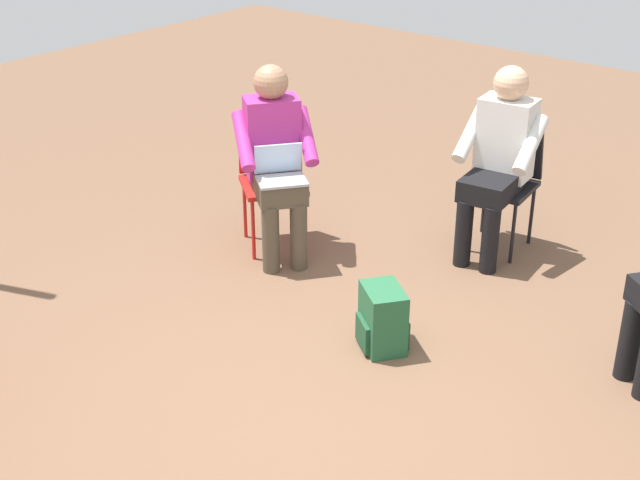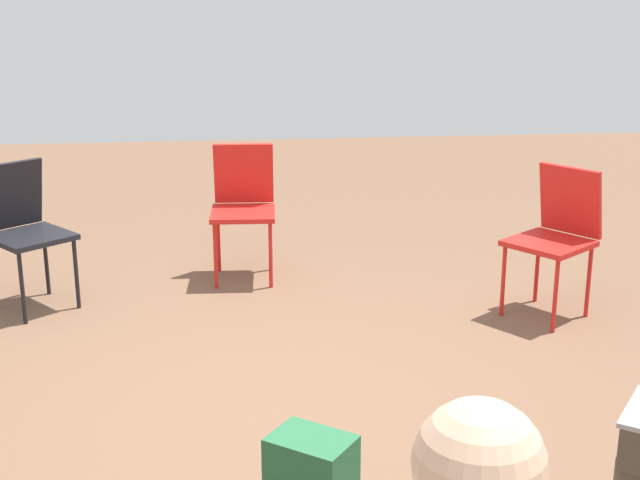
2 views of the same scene
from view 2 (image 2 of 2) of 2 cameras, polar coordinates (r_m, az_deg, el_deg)
name	(u,v)px [view 2 (image 2 of 2)]	position (r m, az deg, el deg)	size (l,w,h in m)	color
ground_plane	(260,433)	(3.90, -3.87, -12.25)	(14.00, 14.00, 0.00)	brown
chair_north	(243,201)	(5.67, -4.95, 2.49)	(0.42, 0.46, 0.85)	red
chair_northeast	(557,231)	(5.18, 14.92, 0.59)	(0.58, 0.57, 0.85)	red
chair_northwest	(24,225)	(5.40, -18.44, 0.95)	(0.58, 0.59, 0.85)	black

